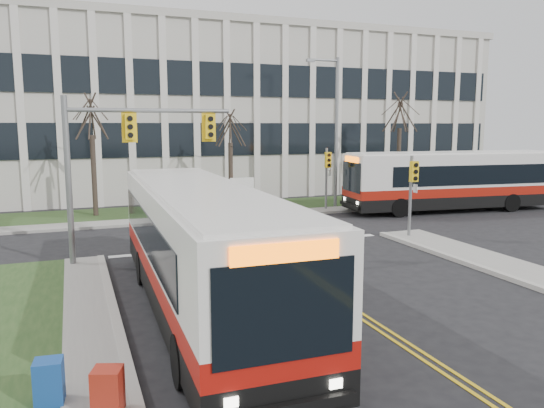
{
  "coord_description": "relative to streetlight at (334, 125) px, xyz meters",
  "views": [
    {
      "loc": [
        -7.21,
        -13.08,
        5.17
      ],
      "look_at": [
        0.34,
        6.72,
        2.0
      ],
      "focal_mm": 35.0,
      "sensor_mm": 36.0,
      "label": 1
    }
  ],
  "objects": [
    {
      "name": "signal_pole_near",
      "position": [
        -0.83,
        -9.3,
        -2.69
      ],
      "size": [
        0.34,
        0.39,
        3.8
      ],
      "color": "slate",
      "rests_on": "ground"
    },
    {
      "name": "newspaper_box_red",
      "position": [
        -14.83,
        -20.11,
        -4.72
      ],
      "size": [
        0.62,
        0.59,
        0.95
      ],
      "primitive_type": "cube",
      "rotation": [
        0.0,
        0.0,
        -0.34
      ],
      "color": "maroon",
      "rests_on": "ground"
    },
    {
      "name": "mast_arm_signal",
      "position": [
        -13.65,
        -9.04,
        -0.94
      ],
      "size": [
        6.11,
        0.38,
        6.2
      ],
      "color": "slate",
      "rests_on": "ground"
    },
    {
      "name": "bus_cross",
      "position": [
        6.28,
        -3.4,
        -3.45
      ],
      "size": [
        13.31,
        4.17,
        3.49
      ],
      "primitive_type": null,
      "rotation": [
        0.0,
        0.0,
        -1.67
      ],
      "color": "silver",
      "rests_on": "ground"
    },
    {
      "name": "sidewalk_cross",
      "position": [
        -3.03,
        -1.0,
        -5.12
      ],
      "size": [
        44.0,
        1.6,
        0.14
      ],
      "primitive_type": "cube",
      "color": "#9E9B93",
      "rests_on": "ground"
    },
    {
      "name": "newspaper_box_blue",
      "position": [
        -15.81,
        -19.37,
        -4.72
      ],
      "size": [
        0.54,
        0.5,
        0.95
      ],
      "primitive_type": "cube",
      "rotation": [
        0.0,
        0.0,
        -0.1
      ],
      "color": "navy",
      "rests_on": "ground"
    },
    {
      "name": "building_lawn",
      "position": [
        -3.03,
        1.8,
        -5.13
      ],
      "size": [
        44.0,
        5.0,
        0.12
      ],
      "primitive_type": "cube",
      "color": "#25411C",
      "rests_on": "ground"
    },
    {
      "name": "office_building",
      "position": [
        -3.03,
        13.8,
        0.81
      ],
      "size": [
        40.0,
        16.0,
        12.0
      ],
      "primitive_type": "cube",
      "color": "beige",
      "rests_on": "ground"
    },
    {
      "name": "tree_right",
      "position": [
        5.97,
        1.8,
        0.71
      ],
      "size": [
        1.8,
        1.8,
        8.25
      ],
      "color": "#42352B",
      "rests_on": "ground"
    },
    {
      "name": "signal_pole_far",
      "position": [
        -0.83,
        -0.8,
        -2.69
      ],
      "size": [
        0.34,
        0.39,
        3.8
      ],
      "color": "slate",
      "rests_on": "ground"
    },
    {
      "name": "streetlight",
      "position": [
        0.0,
        0.0,
        0.0
      ],
      "size": [
        2.15,
        0.25,
        9.2
      ],
      "color": "slate",
      "rests_on": "ground"
    },
    {
      "name": "ground",
      "position": [
        -8.03,
        -16.2,
        -5.19
      ],
      "size": [
        120.0,
        120.0,
        0.0
      ],
      "primitive_type": "plane",
      "color": "black",
      "rests_on": "ground"
    },
    {
      "name": "tree_mid",
      "position": [
        -6.03,
        2.0,
        -0.31
      ],
      "size": [
        1.8,
        1.8,
        6.82
      ],
      "color": "#42352B",
      "rests_on": "ground"
    },
    {
      "name": "bus_main",
      "position": [
        -12.01,
        -15.32,
        -3.47
      ],
      "size": [
        3.09,
        12.98,
        3.45
      ],
      "primitive_type": null,
      "rotation": [
        0.0,
        0.0,
        -0.02
      ],
      "color": "silver",
      "rests_on": "ground"
    },
    {
      "name": "tree_left",
      "position": [
        -14.03,
        1.8,
        0.32
      ],
      "size": [
        1.8,
        1.8,
        7.7
      ],
      "color": "#42352B",
      "rests_on": "ground"
    },
    {
      "name": "directory_sign",
      "position": [
        -5.53,
        1.3,
        -4.02
      ],
      "size": [
        1.5,
        0.12,
        2.0
      ],
      "color": "slate",
      "rests_on": "ground"
    }
  ]
}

